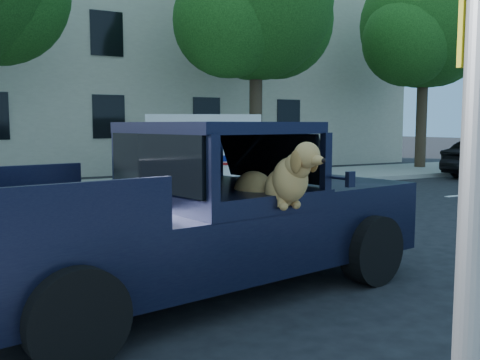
{
  "coord_description": "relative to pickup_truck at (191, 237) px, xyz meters",
  "views": [
    {
      "loc": [
        -4.42,
        -6.2,
        1.92
      ],
      "look_at": [
        -1.59,
        -1.12,
        1.32
      ],
      "focal_mm": 40.0,
      "sensor_mm": 36.0,
      "label": 1
    }
  ],
  "objects": [
    {
      "name": "building_main",
      "position": [
        5.02,
        17.26,
        3.84
      ],
      "size": [
        26.0,
        6.0,
        9.0
      ],
      "primitive_type": "cube",
      "color": "beige",
      "rests_on": "ground"
    },
    {
      "name": "pickup_truck",
      "position": [
        0.0,
        0.0,
        0.0
      ],
      "size": [
        5.71,
        3.1,
        1.95
      ],
      "rotation": [
        0.0,
        0.0,
        0.16
      ],
      "color": "black",
      "rests_on": "ground"
    },
    {
      "name": "street_tree_mid",
      "position": [
        7.05,
        10.38,
        5.05
      ],
      "size": [
        6.0,
        5.2,
        8.6
      ],
      "color": "#332619",
      "rests_on": "ground"
    },
    {
      "name": "lane_stripes",
      "position": [
        4.02,
        4.16,
        -0.65
      ],
      "size": [
        21.6,
        0.14,
        0.01
      ],
      "primitive_type": null,
      "color": "silver",
      "rests_on": "ground"
    },
    {
      "name": "far_sidewalk",
      "position": [
        2.02,
        9.96,
        -0.58
      ],
      "size": [
        60.0,
        4.0,
        0.15
      ],
      "primitive_type": "cube",
      "color": "gray",
      "rests_on": "ground"
    },
    {
      "name": "mail_truck",
      "position": [
        4.61,
        8.92,
        0.3
      ],
      "size": [
        4.41,
        3.14,
        2.2
      ],
      "rotation": [
        0.0,
        0.0,
        -0.35
      ],
      "color": "silver",
      "rests_on": "ground"
    },
    {
      "name": "street_tree_right",
      "position": [
        15.05,
        10.38,
        5.05
      ],
      "size": [
        6.0,
        5.2,
        8.6
      ],
      "color": "#332619",
      "rests_on": "ground"
    },
    {
      "name": "ground",
      "position": [
        2.02,
        0.76,
        -0.66
      ],
      "size": [
        120.0,
        120.0,
        0.0
      ],
      "primitive_type": "plane",
      "color": "black",
      "rests_on": "ground"
    }
  ]
}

